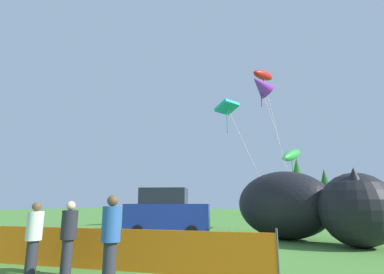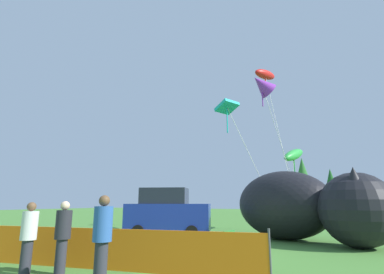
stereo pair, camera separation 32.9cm
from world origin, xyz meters
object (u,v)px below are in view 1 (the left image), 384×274
Objects in this scene: parked_car at (167,213)px; folding_chair at (231,245)px; spectator_in_grey_shirt at (34,235)px; kite_purple_delta at (261,85)px; spectator_in_red_shirt at (111,235)px; inflatable_cat at (301,208)px; kite_green_fish at (292,155)px; spectator_in_yellow_shirt at (69,234)px; kite_teal_diamond at (228,109)px; kite_red_lizard at (263,76)px.

parked_car reaches higher than folding_chair.
kite_purple_delta is (2.74, 11.32, 7.22)m from spectator_in_grey_shirt.
folding_chair is at bearing 61.62° from spectator_in_red_shirt.
inflatable_cat is 1.39× the size of kite_green_fish.
spectator_in_grey_shirt is (1.53, -8.33, -0.22)m from parked_car.
spectator_in_grey_shirt is at bearing -105.36° from kite_green_fish.
spectator_in_yellow_shirt is 0.18× the size of kite_purple_delta.
spectator_in_grey_shirt is (-3.63, -2.98, 0.34)m from folding_chair.
spectator_in_yellow_shirt is 9.76m from kite_teal_diamond.
spectator_in_yellow_shirt is 13.24m from kite_purple_delta.
folding_chair is 0.10× the size of kite_purple_delta.
folding_chair is 11.49m from kite_green_fish.
parked_car is 0.50× the size of kite_purple_delta.
kite_purple_delta is at bearing 14.23° from parked_car.
spectator_in_red_shirt is at bearing 78.25° from folding_chair.
kite_green_fish is (5.33, 5.49, 3.25)m from parked_car.
parked_car is 8.20m from spectator_in_yellow_shirt.
parked_car is at bearing -146.38° from inflatable_cat.
kite_teal_diamond reaches higher than parked_car.
folding_chair is 11.29m from kite_purple_delta.
kite_purple_delta is at bearing -112.83° from kite_green_fish.
parked_car is 8.95m from spectator_in_red_shirt.
spectator_in_red_shirt reaches higher than spectator_in_grey_shirt.
inflatable_cat is at bearing 62.58° from spectator_in_grey_shirt.
kite_green_fish is at bearing 74.64° from spectator_in_grey_shirt.
kite_purple_delta is (-1.96, 2.25, 6.72)m from inflatable_cat.
spectator_in_red_shirt reaches higher than folding_chair.
kite_teal_diamond is (-0.44, 8.48, 5.11)m from spectator_in_red_shirt.
spectator_in_red_shirt is at bearing -91.10° from kite_red_lizard.
spectator_in_yellow_shirt is at bearing 57.08° from folding_chair.
kite_red_lizard reaches higher than spectator_in_yellow_shirt.
kite_red_lizard is (3.90, 5.52, 8.66)m from parked_car.
inflatable_cat reaches higher than spectator_in_grey_shirt.
inflatable_cat reaches higher than folding_chair.
folding_chair is 0.13× the size of inflatable_cat.
kite_red_lizard reaches higher than parked_car.
kite_teal_diamond is 5.87m from kite_green_fish.
inflatable_cat is 1.09× the size of kite_teal_diamond.
kite_teal_diamond reaches higher than spectator_in_grey_shirt.
spectator_in_yellow_shirt is at bearing -88.39° from inflatable_cat.
kite_teal_diamond is 0.63× the size of kite_red_lizard.
kite_red_lizard reaches higher than spectator_in_red_shirt.
kite_green_fish is (0.16, 10.84, 3.82)m from folding_chair.
kite_teal_diamond reaches higher than kite_green_fish.
parked_car is 5.91m from kite_teal_diamond.
folding_chair is 3.24m from spectator_in_red_shirt.
folding_chair is 0.55× the size of spectator_in_yellow_shirt.
kite_green_fish is at bearing 76.68° from spectator_in_yellow_shirt.
kite_green_fish is at bearing 25.11° from parked_car.
spectator_in_yellow_shirt is (2.15, -7.91, -0.21)m from parked_car.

